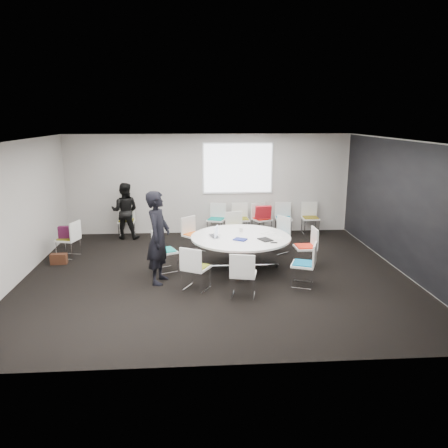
{
  "coord_description": "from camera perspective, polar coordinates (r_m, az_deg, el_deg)",
  "views": [
    {
      "loc": [
        -0.43,
        -8.74,
        3.27
      ],
      "look_at": [
        0.2,
        0.4,
        1.0
      ],
      "focal_mm": 35.0,
      "sensor_mm": 36.0,
      "label": 1
    }
  ],
  "objects": [
    {
      "name": "notebook_black",
      "position": [
        9.24,
        5.42,
        -2.04
      ],
      "size": [
        0.33,
        0.37,
        0.02
      ],
      "primitive_type": "cube",
      "rotation": [
        0.0,
        0.0,
        0.44
      ],
      "color": "black",
      "rests_on": "conference_table"
    },
    {
      "name": "chair_spare_left",
      "position": [
        10.98,
        -19.57,
        -2.74
      ],
      "size": [
        0.56,
        0.56,
        0.88
      ],
      "rotation": [
        0.0,
        0.0,
        1.3
      ],
      "color": "silver",
      "rests_on": "ground"
    },
    {
      "name": "chair_back_c",
      "position": [
        12.38,
        4.91,
        -0.15
      ],
      "size": [
        0.6,
        0.6,
        0.88
      ],
      "rotation": [
        0.0,
        0.0,
        3.56
      ],
      "color": "silver",
      "rests_on": "ground"
    },
    {
      "name": "phone",
      "position": [
        9.06,
        6.54,
        -2.43
      ],
      "size": [
        0.15,
        0.08,
        0.01
      ],
      "primitive_type": "cube",
      "rotation": [
        0.0,
        0.0,
        -0.1
      ],
      "color": "black",
      "rests_on": "conference_table"
    },
    {
      "name": "chair_person_back",
      "position": [
        12.42,
        -12.59,
        -0.38
      ],
      "size": [
        0.48,
        0.47,
        0.88
      ],
      "rotation": [
        0.0,
        0.0,
        3.2
      ],
      "color": "silver",
      "rests_on": "ground"
    },
    {
      "name": "chair_back_e",
      "position": [
        12.71,
        11.18,
        0.01
      ],
      "size": [
        0.47,
        0.46,
        0.88
      ],
      "rotation": [
        0.0,
        0.0,
        3.12
      ],
      "color": "silver",
      "rests_on": "ground"
    },
    {
      "name": "chair_back_d",
      "position": [
        12.53,
        7.75,
        -0.05
      ],
      "size": [
        0.49,
        0.48,
        0.88
      ],
      "rotation": [
        0.0,
        0.0,
        3.07
      ],
      "color": "silver",
      "rests_on": "ground"
    },
    {
      "name": "chair_ring_f",
      "position": [
        8.47,
        -3.7,
        -6.82
      ],
      "size": [
        0.62,
        0.61,
        0.88
      ],
      "rotation": [
        0.0,
        0.0,
        5.78
      ],
      "color": "silver",
      "rests_on": "ground"
    },
    {
      "name": "red_jacket",
      "position": [
        12.07,
        5.15,
        1.55
      ],
      "size": [
        0.46,
        0.22,
        0.36
      ],
      "primitive_type": "cube",
      "rotation": [
        0.17,
        0.0,
        0.15
      ],
      "color": "#AF151E",
      "rests_on": "chair_back_c"
    },
    {
      "name": "chair_ring_a",
      "position": [
        9.89,
        10.56,
        -3.95
      ],
      "size": [
        0.46,
        0.47,
        0.88
      ],
      "rotation": [
        0.0,
        0.0,
        1.6
      ],
      "color": "silver",
      "rests_on": "ground"
    },
    {
      "name": "chair_back_b",
      "position": [
        12.34,
        2.19,
        -0.15
      ],
      "size": [
        0.49,
        0.47,
        0.88
      ],
      "rotation": [
        0.0,
        0.0,
        3.2
      ],
      "color": "silver",
      "rests_on": "ground"
    },
    {
      "name": "maroon_bag",
      "position": [
        10.9,
        -19.78,
        -1.0
      ],
      "size": [
        0.4,
        0.15,
        0.28
      ],
      "primitive_type": "cube",
      "rotation": [
        0.0,
        0.0,
        0.03
      ],
      "color": "#471330",
      "rests_on": "chair_spare_left"
    },
    {
      "name": "papers_front",
      "position": [
        9.44,
        6.74,
        -1.79
      ],
      "size": [
        0.32,
        0.24,
        0.0
      ],
      "primitive_type": "cube",
      "rotation": [
        0.0,
        0.0,
        0.1
      ],
      "color": "silver",
      "rests_on": "conference_table"
    },
    {
      "name": "chair_back_a",
      "position": [
        12.29,
        -1.01,
        -0.2
      ],
      "size": [
        0.58,
        0.57,
        0.88
      ],
      "rotation": [
        0.0,
        0.0,
        2.82
      ],
      "color": "silver",
      "rests_on": "ground"
    },
    {
      "name": "chair_ring_h",
      "position": [
        8.79,
        10.36,
        -6.25
      ],
      "size": [
        0.59,
        0.59,
        0.88
      ],
      "rotation": [
        0.0,
        0.0,
        7.48
      ],
      "color": "silver",
      "rests_on": "ground"
    },
    {
      "name": "chair_ring_e",
      "position": [
        9.54,
        -7.74,
        -4.52
      ],
      "size": [
        0.6,
        0.6,
        0.88
      ],
      "rotation": [
        0.0,
        0.0,
        5.13
      ],
      "color": "silver",
      "rests_on": "ground"
    },
    {
      "name": "person_main",
      "position": [
        8.73,
        -8.57,
        -1.77
      ],
      "size": [
        0.59,
        0.76,
        1.87
      ],
      "primitive_type": "imported",
      "rotation": [
        0.0,
        0.0,
        1.34
      ],
      "color": "black",
      "rests_on": "ground"
    },
    {
      "name": "room_shell",
      "position": [
        8.96,
        -0.5,
        1.86
      ],
      "size": [
        8.08,
        7.08,
        2.88
      ],
      "color": "black",
      "rests_on": "ground"
    },
    {
      "name": "tablet_folio",
      "position": [
        9.21,
        2.13,
        -2.02
      ],
      "size": [
        0.33,
        0.31,
        0.03
      ],
      "primitive_type": "cube",
      "rotation": [
        0.0,
        0.0,
        -0.55
      ],
      "color": "navy",
      "rests_on": "conference_table"
    },
    {
      "name": "brown_bag",
      "position": [
        10.61,
        -20.77,
        -4.29
      ],
      "size": [
        0.36,
        0.16,
        0.24
      ],
      "primitive_type": "cube",
      "rotation": [
        0.0,
        0.0,
        0.01
      ],
      "color": "#3F2114",
      "rests_on": "ground"
    },
    {
      "name": "cup",
      "position": [
        9.86,
        2.22,
        -0.76
      ],
      "size": [
        0.08,
        0.08,
        0.09
      ],
      "primitive_type": "cylinder",
      "color": "white",
      "rests_on": "conference_table"
    },
    {
      "name": "laptop",
      "position": [
        9.47,
        -1.04,
        -1.56
      ],
      "size": [
        0.3,
        0.38,
        0.03
      ],
      "primitive_type": "imported",
      "rotation": [
        0.0,
        0.0,
        1.88
      ],
      "color": "#333338",
      "rests_on": "conference_table"
    },
    {
      "name": "laptop_lid",
      "position": [
        9.39,
        -1.02,
        -0.97
      ],
      "size": [
        0.09,
        0.3,
        0.22
      ],
      "primitive_type": "cube",
      "rotation": [
        0.0,
        0.0,
        1.33
      ],
      "color": "silver",
      "rests_on": "conference_table"
    },
    {
      "name": "person_back",
      "position": [
        12.15,
        -12.82,
        1.68
      ],
      "size": [
        0.8,
        0.65,
        1.54
      ],
      "primitive_type": "imported",
      "rotation": [
        0.0,
        0.0,
        3.04
      ],
      "color": "black",
      "rests_on": "ground"
    },
    {
      "name": "projection_screen",
      "position": [
        12.35,
        1.82,
        7.29
      ],
      "size": [
        1.9,
        0.03,
        1.35
      ],
      "primitive_type": "cube",
      "color": "white",
      "rests_on": "room_shell"
    },
    {
      "name": "chair_ring_b",
      "position": [
        10.83,
        7.04,
        -2.26
      ],
      "size": [
        0.63,
        0.63,
        0.88
      ],
      "rotation": [
        0.0,
        0.0,
        2.16
      ],
      "color": "silver",
      "rests_on": "ground"
    },
    {
      "name": "conference_table",
      "position": [
        9.55,
        2.19,
        -2.75
      ],
      "size": [
        2.17,
        2.17,
        0.73
      ],
      "color": "silver",
      "rests_on": "ground"
    },
    {
      "name": "papers_right",
      "position": [
        9.79,
        5.8,
        -1.18
      ],
      "size": [
        0.36,
        0.33,
        0.0
      ],
      "primitive_type": "cube",
      "rotation": [
        0.0,
        0.0,
        0.51
      ],
      "color": "white",
      "rests_on": "conference_table"
    },
    {
      "name": "chair_ring_c",
      "position": [
        11.2,
        1.6,
        -1.6
      ],
      "size": [
        0.56,
        0.55,
        0.88
      ],
      "rotation": [
        0.0,
        0.0,
        3.4
      ],
      "color": "silver",
      "rests_on": "ground"
    },
    {
      "name": "chair_ring_g",
      "position": [
        8.14,
        2.51,
        -7.68
      ],
      "size": [
        0.55,
        0.54,
        0.88
      ],
      "rotation": [
        0.0,
        0.0,
        6.06
      ],
      "color": "silver",
      "rests_on": "ground"
    },
    {
      "name": "chair_ring_d",
      "position": [
        10.73,
        -3.93,
        -2.33
      ],
      "size": [
        0.64,
        0.64,
        0.88
      ],
      "rotation": [
        0.0,
        0.0,
        3.91
      ],
      "color": "silver",
      "rests_on": "ground"
    }
  ]
}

